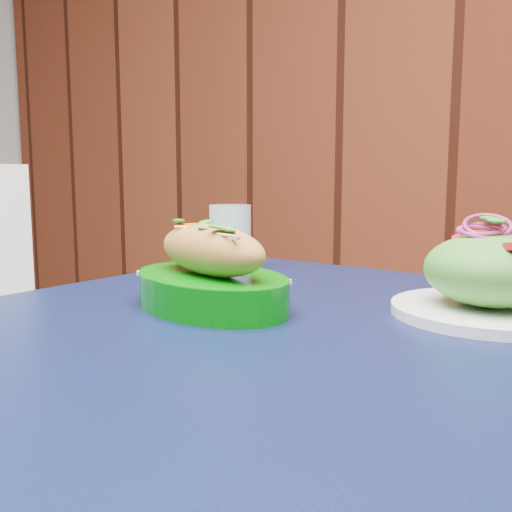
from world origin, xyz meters
The scene contains 5 objects.
brick_wall centered at (0.00, 2.97, 1.40)m, with size 4.90×0.04×2.80m, color #4D1C0E.
cafe_table centered at (0.28, 1.73, 0.66)m, with size 0.82×0.82×0.75m.
banh_mi_basket centered at (0.15, 1.74, 0.79)m, with size 0.27×0.21×0.11m.
salad_plate centered at (0.43, 1.90, 0.79)m, with size 0.22×0.22×0.11m.
water_glass centered at (0.00, 1.95, 0.81)m, with size 0.07×0.07×0.11m, color silver.
Camera 1 is at (0.62, 1.24, 0.91)m, focal length 40.00 mm.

